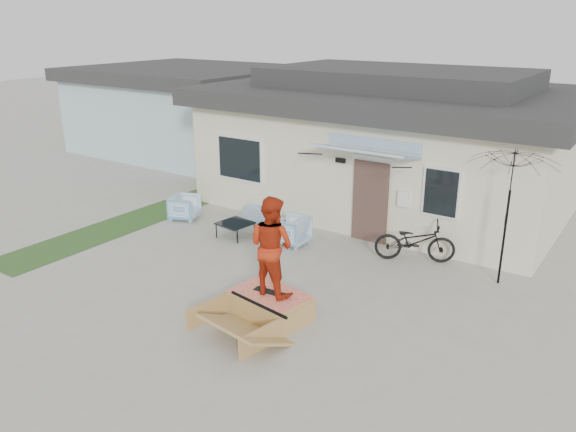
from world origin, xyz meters
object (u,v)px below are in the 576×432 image
Objects in this scene: patio_umbrella at (508,206)px; skate_ramp at (270,305)px; coffee_table at (235,230)px; bicycle at (415,237)px; skater at (271,244)px; armchair_left at (185,206)px; armchair_right at (292,229)px; skateboard at (272,292)px; loveseat at (266,213)px.

skate_ramp is (-3.22, -3.98, -1.51)m from patio_umbrella.
bicycle reaches higher than coffee_table.
armchair_left is at bearing -26.31° from skater.
coffee_table is (2.09, -0.29, -0.19)m from armchair_left.
bicycle is (2.99, 0.75, 0.20)m from armchair_right.
bicycle is 0.98× the size of skater.
bicycle is 2.47× the size of skateboard.
armchair_right is at bearing -57.47° from skater.
skater is at bearing 138.51° from bicycle.
patio_umbrella is at bearing 47.30° from skateboard.
patio_umbrella reaches higher than coffee_table.
skater reaches higher than armchair_left.
loveseat is 2.05× the size of armchair_left.
bicycle reaches higher than armchair_left.
armchair_left is (-2.14, -1.00, 0.08)m from loveseat.
armchair_left is 0.41× the size of bicycle.
patio_umbrella is 1.14× the size of skate_ramp.
loveseat is at bearing -48.02° from skater.
coffee_table is 0.36× the size of patio_umbrella.
patio_umbrella is 1.15× the size of skater.
skate_ramp is (5.35, -3.22, -0.14)m from armchair_left.
patio_umbrella is at bearing -117.96° from bicycle.
armchair_left is 6.23m from skateboard.
loveseat reaches higher than coffee_table.
skater is at bearing -140.75° from armchair_left.
loveseat is at bearing -123.27° from armchair_right.
armchair_right is 1.57m from coffee_table.
skate_ramp is (1.76, -3.34, -0.16)m from armchair_right.
armchair_right is at bearing 114.81° from skateboard.
patio_umbrella is at bearing -161.78° from loveseat.
skateboard is at bearing -41.42° from coffee_table.
patio_umbrella is 5.08m from skater.
patio_umbrella is (4.98, 0.64, 1.35)m from armchair_right.
skateboard is at bearing -140.75° from armchair_left.
loveseat is at bearing 136.74° from skate_ramp.
armchair_left reaches higher than skate_ramp.
loveseat is 5.30m from skate_ramp.
armchair_left is 6.24m from skate_ramp.
armchair_right is at bearing -172.70° from patio_umbrella.
armchair_left is 8.71m from patio_umbrella.
skateboard is at bearing -0.00° from skater.
skater reaches higher than skate_ramp.
skateboard reaches higher than skate_ramp.
skater is (5.36, -3.17, 1.10)m from armchair_left.
armchair_left is at bearing -90.25° from armchair_right.
armchair_left is at bearing 158.42° from skate_ramp.
coffee_table is (-1.50, -0.41, -0.21)m from armchair_right.
skater reaches higher than loveseat.
bicycle reaches higher than armchair_right.
armchair_right reaches higher than loveseat.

